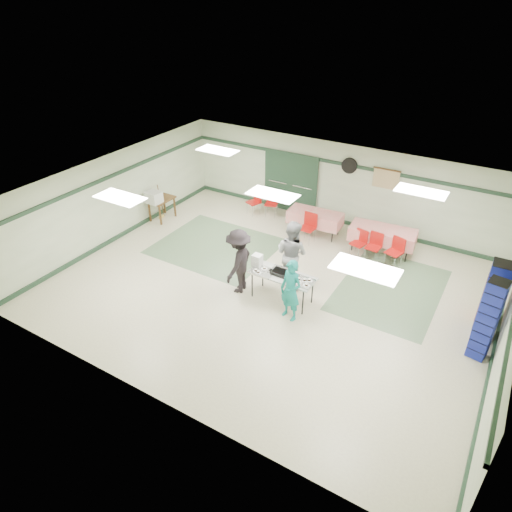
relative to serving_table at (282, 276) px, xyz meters
The scene contains 41 objects.
floor 0.95m from the serving_table, 145.33° to the left, with size 11.00×11.00×0.00m, color beige.
ceiling 2.09m from the serving_table, 145.33° to the left, with size 11.00×11.00×0.00m, color silver.
wall_back 4.93m from the serving_table, 96.12° to the left, with size 11.00×11.00×0.00m, color beige.
wall_front 4.22m from the serving_table, 97.18° to the right, with size 11.00×11.00×0.00m, color beige.
wall_left 6.07m from the serving_table, behind, with size 9.00×9.00×0.00m, color beige.
wall_right 5.03m from the serving_table, ahead, with size 9.00×9.00×0.00m, color beige.
trim_back 5.04m from the serving_table, 96.16° to the left, with size 11.00×0.06×0.10m, color #203A29.
baseboard_back 4.90m from the serving_table, 96.16° to the left, with size 11.00×0.06×0.12m, color #203A29.
trim_left 6.15m from the serving_table, behind, with size 9.00×0.06×0.10m, color #203A29.
baseboard_left 6.04m from the serving_table, behind, with size 9.00×0.06×0.12m, color #203A29.
baseboard_right 5.00m from the serving_table, ahead, with size 9.00×0.06×0.12m, color #203A29.
green_patch_a 3.39m from the serving_table, 155.76° to the left, with size 3.50×3.00×0.01m, color slate.
green_patch_b 3.03m from the serving_table, 39.24° to the left, with size 2.50×3.50×0.01m, color slate.
double_door_left 5.53m from the serving_table, 119.55° to the left, with size 0.90×0.06×2.10m, color #989A98.
double_door_right 5.13m from the serving_table, 110.26° to the left, with size 0.90×0.06×2.10m, color #989A98.
door_frame 5.30m from the serving_table, 115.22° to the left, with size 2.00×0.03×2.15m, color #203A29.
wall_fan 4.99m from the serving_table, 92.64° to the left, with size 0.50×0.50×0.10m, color black.
scroll_banner 5.03m from the serving_table, 78.48° to the left, with size 0.80×0.02×0.60m, color tan.
serving_table is the anchor object (origin of this frame).
sheet_tray_right 0.52m from the serving_table, ahead, with size 0.62×0.47×0.02m, color silver.
sheet_tray_mid 0.15m from the serving_table, 140.30° to the left, with size 0.54×0.41×0.02m, color silver.
sheet_tray_left 0.53m from the serving_table, 162.01° to the right, with size 0.60×0.46×0.02m, color silver.
baking_pan 0.09m from the serving_table, 148.82° to the left, with size 0.52×0.32×0.08m, color black.
foam_box_stack 0.79m from the serving_table, behind, with size 0.24×0.22×0.33m, color white.
volunteer_teal 0.74m from the serving_table, 46.45° to the right, with size 0.58×0.38×1.59m, color #13827C.
volunteer_grey 0.82m from the serving_table, 100.43° to the left, with size 0.91×0.71×1.86m, color gray.
volunteer_dark 1.19m from the serving_table, behind, with size 1.15×0.66×1.77m, color black.
dining_table_a 3.95m from the serving_table, 69.00° to the left, with size 1.98×1.03×0.77m.
dining_table_b 3.77m from the serving_table, 102.00° to the left, with size 1.74×0.86×0.77m.
chair_a 3.42m from the serving_table, 66.24° to the left, with size 0.43×0.43×0.85m.
chair_b 3.26m from the serving_table, 73.50° to the left, with size 0.47×0.47×0.83m.
chair_c 3.71m from the serving_table, 57.40° to the left, with size 0.51×0.51×0.88m.
chair_d 3.22m from the serving_table, 103.20° to the left, with size 0.46×0.46×0.94m.
chair_loose_a 4.93m from the serving_table, 122.14° to the left, with size 0.51×0.51×0.88m.
chair_loose_b 5.08m from the serving_table, 128.62° to the left, with size 0.53×0.53×0.86m.
crate_stack_blue_a 4.78m from the serving_table, 14.09° to the left, with size 0.43×0.43×1.97m, color navy.
crate_stack_red 4.97m from the serving_table, 21.22° to the left, with size 0.42×0.42×1.37m, color #9C130F.
crate_stack_blue_b 4.65m from the serving_table, ahead, with size 0.38×0.38×1.97m, color navy.
printer_table 6.01m from the serving_table, 160.79° to the left, with size 0.59×0.91×0.74m.
office_printer 5.91m from the serving_table, 163.85° to the left, with size 0.48×0.42×0.38m, color beige.
broom 6.10m from the serving_table, 160.53° to the left, with size 0.03×0.03×1.23m, color brown.
Camera 1 is at (4.81, -8.81, 7.10)m, focal length 32.00 mm.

